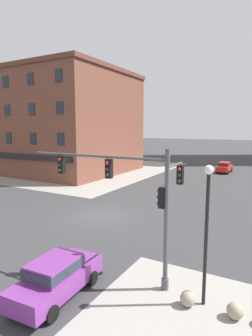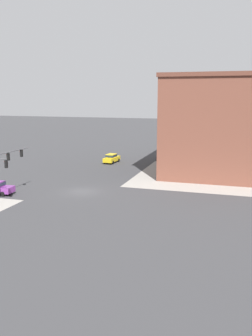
% 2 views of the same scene
% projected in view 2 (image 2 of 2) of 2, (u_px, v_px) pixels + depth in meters
% --- Properties ---
extents(ground_plane, '(320.00, 320.00, 0.00)m').
position_uv_depth(ground_plane, '(82.00, 192.00, 49.20)').
color(ground_plane, '#38383A').
extents(sidewalk_far_corner, '(32.00, 32.00, 0.02)m').
position_uv_depth(sidewalk_far_corner, '(241.00, 172.00, 62.04)').
color(sidewalk_far_corner, gray).
rests_on(sidewalk_far_corner, ground).
extents(traffic_signal_main, '(7.61, 2.09, 6.18)m').
position_uv_depth(traffic_signal_main, '(3.00, 167.00, 44.16)').
color(traffic_signal_main, '#4C4C51').
rests_on(traffic_signal_main, ground).
extents(car_main_northbound_far, '(4.51, 2.11, 1.68)m').
position_uv_depth(car_main_northbound_far, '(112.00, 158.00, 70.20)').
color(car_main_northbound_far, gold).
rests_on(car_main_northbound_far, ground).
extents(storefront_block_near_corner, '(24.20, 18.69, 15.67)m').
position_uv_depth(storefront_block_near_corner, '(226.00, 124.00, 62.19)').
color(storefront_block_near_corner, brown).
rests_on(storefront_block_near_corner, ground).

